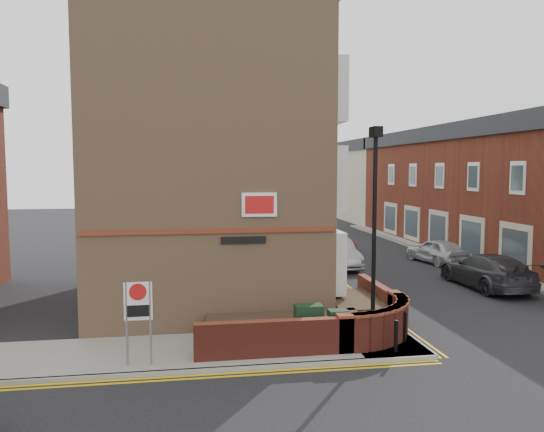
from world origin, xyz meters
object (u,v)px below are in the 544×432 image
at_px(utility_cabinet_large, 308,325).
at_px(silver_car_near, 336,253).
at_px(lamppost, 374,234).
at_px(zone_sign, 138,308).

height_order(utility_cabinet_large, silver_car_near, silver_car_near).
bearing_deg(utility_cabinet_large, lamppost, -3.01).
xyz_separation_m(utility_cabinet_large, zone_sign, (-4.70, -0.80, 0.92)).
xyz_separation_m(zone_sign, silver_car_near, (9.10, 13.27, -0.89)).
height_order(zone_sign, silver_car_near, zone_sign).
distance_m(utility_cabinet_large, silver_car_near, 13.22).
relative_size(utility_cabinet_large, silver_car_near, 0.26).
bearing_deg(zone_sign, utility_cabinet_large, 9.69).
xyz_separation_m(lamppost, zone_sign, (-6.60, -0.70, -1.70)).
bearing_deg(utility_cabinet_large, zone_sign, -170.31).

